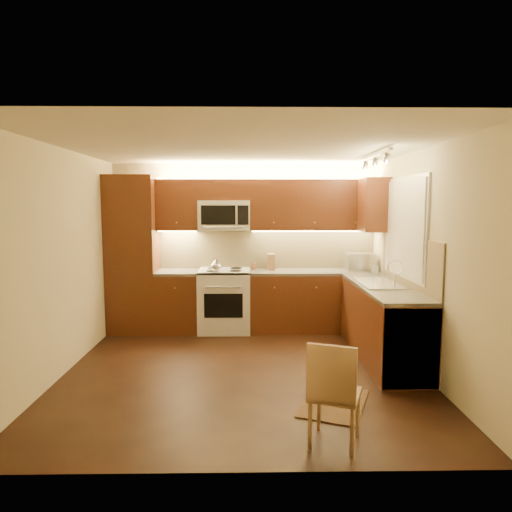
{
  "coord_description": "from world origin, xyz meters",
  "views": [
    {
      "loc": [
        0.05,
        -5.02,
        1.87
      ],
      "look_at": [
        0.15,
        0.55,
        1.25
      ],
      "focal_mm": 31.97,
      "sensor_mm": 36.0,
      "label": 1
    }
  ],
  "objects_px": {
    "stove": "(225,300)",
    "kettle": "(216,265)",
    "knife_block": "(271,262)",
    "soap_bottle": "(376,268)",
    "sink": "(381,278)",
    "toaster_oven": "(358,261)",
    "microwave": "(224,215)",
    "dining_chair": "(335,392)"
  },
  "relations": [
    {
      "from": "stove",
      "to": "kettle",
      "type": "height_order",
      "value": "kettle"
    },
    {
      "from": "knife_block",
      "to": "soap_bottle",
      "type": "height_order",
      "value": "knife_block"
    },
    {
      "from": "sink",
      "to": "kettle",
      "type": "height_order",
      "value": "kettle"
    },
    {
      "from": "kettle",
      "to": "knife_block",
      "type": "bearing_deg",
      "value": -0.24
    },
    {
      "from": "kettle",
      "to": "knife_block",
      "type": "relative_size",
      "value": 0.78
    },
    {
      "from": "sink",
      "to": "kettle",
      "type": "xyz_separation_m",
      "value": [
        -2.11,
        0.92,
        0.04
      ]
    },
    {
      "from": "kettle",
      "to": "stove",
      "type": "bearing_deg",
      "value": 38.38
    },
    {
      "from": "sink",
      "to": "toaster_oven",
      "type": "xyz_separation_m",
      "value": [
        0.01,
        1.21,
        0.05
      ]
    },
    {
      "from": "sink",
      "to": "knife_block",
      "type": "distance_m",
      "value": 1.81
    },
    {
      "from": "microwave",
      "to": "sink",
      "type": "xyz_separation_m",
      "value": [
        2.0,
        -1.26,
        -0.74
      ]
    },
    {
      "from": "kettle",
      "to": "soap_bottle",
      "type": "height_order",
      "value": "kettle"
    },
    {
      "from": "sink",
      "to": "toaster_oven",
      "type": "height_order",
      "value": "toaster_oven"
    },
    {
      "from": "stove",
      "to": "dining_chair",
      "type": "bearing_deg",
      "value": -72.59
    },
    {
      "from": "toaster_oven",
      "to": "knife_block",
      "type": "bearing_deg",
      "value": 167.56
    },
    {
      "from": "knife_block",
      "to": "toaster_oven",
      "type": "bearing_deg",
      "value": -2.89
    },
    {
      "from": "microwave",
      "to": "soap_bottle",
      "type": "xyz_separation_m",
      "value": [
        2.16,
        -0.47,
        -0.74
      ]
    },
    {
      "from": "toaster_oven",
      "to": "soap_bottle",
      "type": "relative_size",
      "value": 2.65
    },
    {
      "from": "microwave",
      "to": "toaster_oven",
      "type": "xyz_separation_m",
      "value": [
        2.01,
        -0.05,
        -0.69
      ]
    },
    {
      "from": "microwave",
      "to": "knife_block",
      "type": "xyz_separation_m",
      "value": [
        0.7,
        0.01,
        -0.7
      ]
    },
    {
      "from": "sink",
      "to": "kettle",
      "type": "bearing_deg",
      "value": 156.45
    },
    {
      "from": "stove",
      "to": "microwave",
      "type": "xyz_separation_m",
      "value": [
        0.0,
        0.14,
        1.26
      ]
    },
    {
      "from": "stove",
      "to": "kettle",
      "type": "xyz_separation_m",
      "value": [
        -0.11,
        -0.21,
        0.56
      ]
    },
    {
      "from": "knife_block",
      "to": "sink",
      "type": "bearing_deg",
      "value": -44.61
    },
    {
      "from": "kettle",
      "to": "toaster_oven",
      "type": "xyz_separation_m",
      "value": [
        2.12,
        0.29,
        0.01
      ]
    },
    {
      "from": "sink",
      "to": "knife_block",
      "type": "height_order",
      "value": "knife_block"
    },
    {
      "from": "stove",
      "to": "soap_bottle",
      "type": "xyz_separation_m",
      "value": [
        2.16,
        -0.34,
        0.52
      ]
    },
    {
      "from": "soap_bottle",
      "to": "dining_chair",
      "type": "bearing_deg",
      "value": -103.27
    },
    {
      "from": "microwave",
      "to": "soap_bottle",
      "type": "bearing_deg",
      "value": -12.27
    },
    {
      "from": "sink",
      "to": "toaster_oven",
      "type": "bearing_deg",
      "value": 89.45
    },
    {
      "from": "microwave",
      "to": "sink",
      "type": "bearing_deg",
      "value": -32.21
    },
    {
      "from": "kettle",
      "to": "microwave",
      "type": "bearing_deg",
      "value": 48.7
    },
    {
      "from": "toaster_oven",
      "to": "knife_block",
      "type": "relative_size",
      "value": 1.78
    },
    {
      "from": "microwave",
      "to": "dining_chair",
      "type": "relative_size",
      "value": 0.9
    },
    {
      "from": "stove",
      "to": "toaster_oven",
      "type": "height_order",
      "value": "toaster_oven"
    },
    {
      "from": "dining_chair",
      "to": "kettle",
      "type": "bearing_deg",
      "value": 131.48
    },
    {
      "from": "sink",
      "to": "microwave",
      "type": "bearing_deg",
      "value": 147.79
    },
    {
      "from": "microwave",
      "to": "soap_bottle",
      "type": "distance_m",
      "value": 2.33
    },
    {
      "from": "sink",
      "to": "dining_chair",
      "type": "bearing_deg",
      "value": -114.14
    },
    {
      "from": "stove",
      "to": "sink",
      "type": "distance_m",
      "value": 2.35
    },
    {
      "from": "sink",
      "to": "knife_block",
      "type": "bearing_deg",
      "value": 135.66
    },
    {
      "from": "microwave",
      "to": "kettle",
      "type": "bearing_deg",
      "value": -108.0
    },
    {
      "from": "toaster_oven",
      "to": "dining_chair",
      "type": "relative_size",
      "value": 0.51
    }
  ]
}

